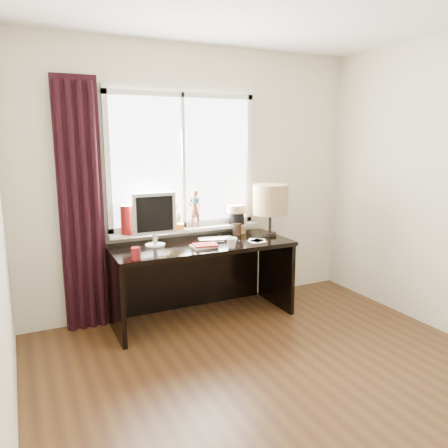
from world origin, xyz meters
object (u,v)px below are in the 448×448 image
desk (198,265)px  monitor (154,216)px  table_lamp (270,200)px  red_cup (136,254)px  laptop (216,239)px  mug (232,242)px

desk → monitor: bearing=179.9°
desk → monitor: monitor is taller
monitor → table_lamp: table_lamp is taller
red_cup → laptop: bearing=20.1°
desk → table_lamp: size_ratio=3.27×
red_cup → monitor: monitor is taller
laptop → table_lamp: size_ratio=0.65×
red_cup → desk: 0.85m
monitor → desk: bearing=-0.1°
laptop → desk: 0.31m
laptop → desk: size_ratio=0.20×
laptop → monitor: (-0.59, 0.06, 0.26)m
mug → red_cup: 0.88m
mug → desk: bearing=115.6°
laptop → table_lamp: 0.68m
mug → desk: size_ratio=0.06×
laptop → mug: 0.31m
red_cup → monitor: size_ratio=0.21×
monitor → table_lamp: bearing=-4.5°
laptop → red_cup: (-0.86, -0.32, 0.04)m
desk → table_lamp: 0.97m
mug → monitor: bearing=148.3°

